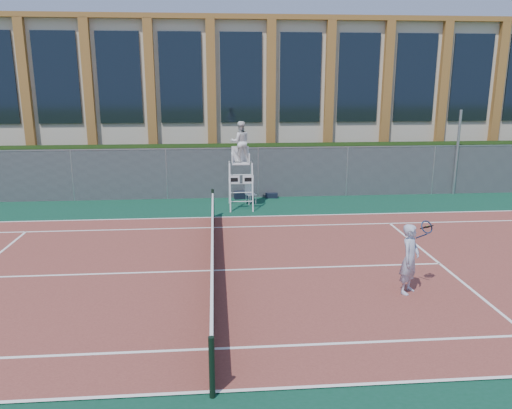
{
  "coord_description": "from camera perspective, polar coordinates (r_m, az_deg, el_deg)",
  "views": [
    {
      "loc": [
        0.12,
        -12.82,
        5.06
      ],
      "look_at": [
        1.43,
        3.0,
        1.12
      ],
      "focal_mm": 35.0,
      "sensor_mm": 36.0,
      "label": 1
    }
  ],
  "objects": [
    {
      "name": "apron",
      "position": [
        14.72,
        -4.93,
        -6.19
      ],
      "size": [
        36.0,
        20.0,
        0.01
      ],
      "primitive_type": "cube",
      "color": "#0D3B26",
      "rests_on": "ground"
    },
    {
      "name": "ground",
      "position": [
        13.78,
        -4.94,
        -7.64
      ],
      "size": [
        120.0,
        120.0,
        0.0
      ],
      "primitive_type": "plane",
      "color": "#233814"
    },
    {
      "name": "building",
      "position": [
        30.78,
        -5.06,
        12.19
      ],
      "size": [
        45.0,
        10.6,
        8.22
      ],
      "color": "#C0B69F",
      "rests_on": "ground"
    },
    {
      "name": "plastic_chair",
      "position": [
        21.05,
        -0.68,
        1.42
      ],
      "size": [
        0.49,
        0.49,
        0.83
      ],
      "color": "silver",
      "rests_on": "apron"
    },
    {
      "name": "sports_bag_near",
      "position": [
        22.0,
        -1.5,
        1.11
      ],
      "size": [
        0.81,
        0.45,
        0.32
      ],
      "primitive_type": "cube",
      "rotation": [
        0.0,
        0.0,
        0.2
      ],
      "color": "black",
      "rests_on": "apron"
    },
    {
      "name": "umpire_chair",
      "position": [
        20.05,
        -1.8,
        6.89
      ],
      "size": [
        0.99,
        1.53,
        3.56
      ],
      "color": "white",
      "rests_on": "ground"
    },
    {
      "name": "hedge",
      "position": [
        23.16,
        -4.96,
        4.05
      ],
      "size": [
        40.0,
        1.4,
        2.2
      ],
      "primitive_type": "cube",
      "color": "black",
      "rests_on": "ground"
    },
    {
      "name": "tennis_player",
      "position": [
        12.63,
        17.18,
        -5.94
      ],
      "size": [
        1.01,
        0.81,
        1.74
      ],
      "color": "#AAB2CC",
      "rests_on": "tennis_court"
    },
    {
      "name": "steel_pole",
      "position": [
        24.32,
        21.99,
        5.5
      ],
      "size": [
        0.12,
        0.12,
        3.83
      ],
      "primitive_type": "cylinder",
      "color": "#9EA0A5",
      "rests_on": "ground"
    },
    {
      "name": "tennis_net",
      "position": [
        13.6,
        -4.98,
        -5.54
      ],
      "size": [
        0.1,
        11.3,
        1.1
      ],
      "color": "black",
      "rests_on": "ground"
    },
    {
      "name": "tennis_court",
      "position": [
        13.78,
        -4.94,
        -7.57
      ],
      "size": [
        23.77,
        10.97,
        0.02
      ],
      "primitive_type": "cube",
      "color": "brown",
      "rests_on": "apron"
    },
    {
      "name": "sports_bag_far",
      "position": [
        22.12,
        1.79,
        1.03
      ],
      "size": [
        0.56,
        0.29,
        0.22
      ],
      "primitive_type": "cube",
      "rotation": [
        0.0,
        0.0,
        -0.11
      ],
      "color": "black",
      "rests_on": "apron"
    },
    {
      "name": "fence",
      "position": [
        21.98,
        -4.97,
        3.52
      ],
      "size": [
        40.0,
        0.06,
        2.2
      ],
      "primitive_type": null,
      "color": "#595E60",
      "rests_on": "ground"
    }
  ]
}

